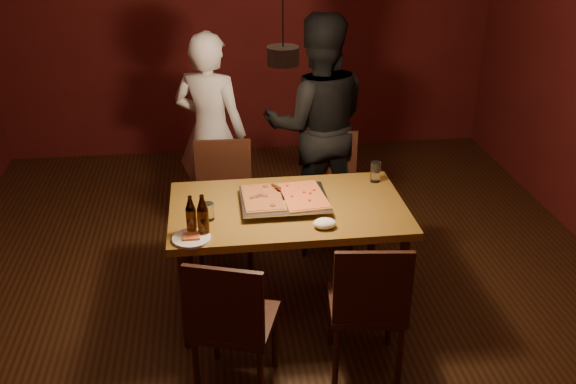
{
  "coord_description": "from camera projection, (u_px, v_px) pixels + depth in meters",
  "views": [
    {
      "loc": [
        -0.41,
        -3.48,
        2.62
      ],
      "look_at": [
        0.04,
        0.13,
        0.85
      ],
      "focal_mm": 40.0,
      "sensor_mm": 36.0,
      "label": 1
    }
  ],
  "objects": [
    {
      "name": "room_shell",
      "position": [
        283.0,
        116.0,
        3.68
      ],
      "size": [
        6.0,
        6.0,
        6.0
      ],
      "color": "#3C2110",
      "rests_on": "ground"
    },
    {
      "name": "dining_table",
      "position": [
        288.0,
        216.0,
        4.12
      ],
      "size": [
        1.5,
        0.9,
        0.75
      ],
      "color": "olive",
      "rests_on": "floor"
    },
    {
      "name": "chair_far_left",
      "position": [
        224.0,
        190.0,
        4.79
      ],
      "size": [
        0.44,
        0.44,
        0.49
      ],
      "rotation": [
        0.0,
        0.0,
        3.09
      ],
      "color": "#38190F",
      "rests_on": "floor"
    },
    {
      "name": "chair_far_right",
      "position": [
        329.0,
        179.0,
        4.96
      ],
      "size": [
        0.49,
        0.49,
        0.49
      ],
      "rotation": [
        0.0,
        0.0,
        2.96
      ],
      "color": "#38190F",
      "rests_on": "floor"
    },
    {
      "name": "chair_near_left",
      "position": [
        231.0,
        315.0,
        3.41
      ],
      "size": [
        0.53,
        0.53,
        0.49
      ],
      "rotation": [
        0.0,
        0.0,
        -0.32
      ],
      "color": "#38190F",
      "rests_on": "floor"
    },
    {
      "name": "chair_near_right",
      "position": [
        369.0,
        298.0,
        3.55
      ],
      "size": [
        0.47,
        0.47,
        0.49
      ],
      "rotation": [
        0.0,
        0.0,
        -0.11
      ],
      "color": "#38190F",
      "rests_on": "floor"
    },
    {
      "name": "pizza_tray",
      "position": [
        284.0,
        202.0,
        4.09
      ],
      "size": [
        0.57,
        0.47,
        0.05
      ],
      "primitive_type": "cube",
      "rotation": [
        0.0,
        0.0,
        -0.04
      ],
      "color": "silver",
      "rests_on": "dining_table"
    },
    {
      "name": "pizza_meat",
      "position": [
        263.0,
        198.0,
        4.07
      ],
      "size": [
        0.26,
        0.4,
        0.02
      ],
      "primitive_type": "cube",
      "rotation": [
        0.0,
        0.0,
        0.03
      ],
      "color": "maroon",
      "rests_on": "pizza_tray"
    },
    {
      "name": "pizza_cheese",
      "position": [
        303.0,
        196.0,
        4.09
      ],
      "size": [
        0.31,
        0.45,
        0.02
      ],
      "primitive_type": "cube",
      "rotation": [
        0.0,
        0.0,
        0.1
      ],
      "color": "gold",
      "rests_on": "pizza_tray"
    },
    {
      "name": "spatula",
      "position": [
        284.0,
        196.0,
        4.07
      ],
      "size": [
        0.16,
        0.26,
        0.04
      ],
      "primitive_type": null,
      "rotation": [
        0.0,
        0.0,
        0.3
      ],
      "color": "silver",
      "rests_on": "pizza_tray"
    },
    {
      "name": "beer_bottle_a",
      "position": [
        191.0,
        214.0,
        3.73
      ],
      "size": [
        0.06,
        0.06,
        0.24
      ],
      "color": "black",
      "rests_on": "dining_table"
    },
    {
      "name": "beer_bottle_b",
      "position": [
        203.0,
        215.0,
        3.7
      ],
      "size": [
        0.07,
        0.07,
        0.26
      ],
      "color": "black",
      "rests_on": "dining_table"
    },
    {
      "name": "water_glass_left",
      "position": [
        209.0,
        211.0,
        3.9
      ],
      "size": [
        0.07,
        0.07,
        0.11
      ],
      "primitive_type": "cylinder",
      "color": "silver",
      "rests_on": "dining_table"
    },
    {
      "name": "water_glass_right",
      "position": [
        375.0,
        172.0,
        4.39
      ],
      "size": [
        0.07,
        0.07,
        0.14
      ],
      "primitive_type": "cylinder",
      "color": "silver",
      "rests_on": "dining_table"
    },
    {
      "name": "plate_slice",
      "position": [
        192.0,
        238.0,
        3.7
      ],
      "size": [
        0.23,
        0.23,
        0.03
      ],
      "color": "white",
      "rests_on": "dining_table"
    },
    {
      "name": "napkin",
      "position": [
        325.0,
        223.0,
        3.82
      ],
      "size": [
        0.14,
        0.11,
        0.06
      ],
      "primitive_type": "ellipsoid",
      "color": "white",
      "rests_on": "dining_table"
    },
    {
      "name": "diner_white",
      "position": [
        211.0,
        132.0,
        5.11
      ],
      "size": [
        0.7,
        0.6,
        1.62
      ],
      "primitive_type": "imported",
      "rotation": [
        0.0,
        0.0,
        2.72
      ],
      "color": "silver",
      "rests_on": "floor"
    },
    {
      "name": "diner_dark",
      "position": [
        317.0,
        125.0,
        5.05
      ],
      "size": [
        0.89,
        0.71,
        1.76
      ],
      "primitive_type": "imported",
      "rotation": [
        0.0,
        0.0,
        3.1
      ],
      "color": "black",
      "rests_on": "floor"
    },
    {
      "name": "pendant_lamp",
      "position": [
        283.0,
        54.0,
        3.52
      ],
      "size": [
        0.18,
        0.18,
        1.1
      ],
      "color": "black",
      "rests_on": "ceiling"
    }
  ]
}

